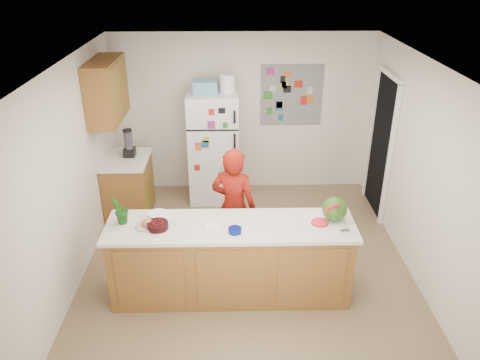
{
  "coord_description": "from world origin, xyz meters",
  "views": [
    {
      "loc": [
        -0.19,
        -4.77,
        3.56
      ],
      "look_at": [
        -0.08,
        0.2,
        1.11
      ],
      "focal_mm": 35.0,
      "sensor_mm": 36.0,
      "label": 1
    }
  ],
  "objects_px": {
    "watermelon": "(335,209)",
    "person": "(234,207)",
    "refrigerator": "(214,147)",
    "cherry_bowl": "(158,225)"
  },
  "relations": [
    {
      "from": "refrigerator",
      "to": "cherry_bowl",
      "type": "bearing_deg",
      "value": -102.0
    },
    {
      "from": "refrigerator",
      "to": "person",
      "type": "relative_size",
      "value": 1.11
    },
    {
      "from": "refrigerator",
      "to": "watermelon",
      "type": "xyz_separation_m",
      "value": [
        1.37,
        -2.32,
        0.22
      ]
    },
    {
      "from": "watermelon",
      "to": "person",
      "type": "bearing_deg",
      "value": 151.77
    },
    {
      "from": "refrigerator",
      "to": "person",
      "type": "distance_m",
      "value": 1.76
    },
    {
      "from": "person",
      "to": "watermelon",
      "type": "xyz_separation_m",
      "value": [
        1.08,
        -0.58,
        0.3
      ]
    },
    {
      "from": "person",
      "to": "watermelon",
      "type": "bearing_deg",
      "value": 171.06
    },
    {
      "from": "person",
      "to": "cherry_bowl",
      "type": "xyz_separation_m",
      "value": [
        -0.81,
        -0.69,
        0.19
      ]
    },
    {
      "from": "watermelon",
      "to": "cherry_bowl",
      "type": "bearing_deg",
      "value": -176.51
    },
    {
      "from": "refrigerator",
      "to": "watermelon",
      "type": "relative_size",
      "value": 6.31
    }
  ]
}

